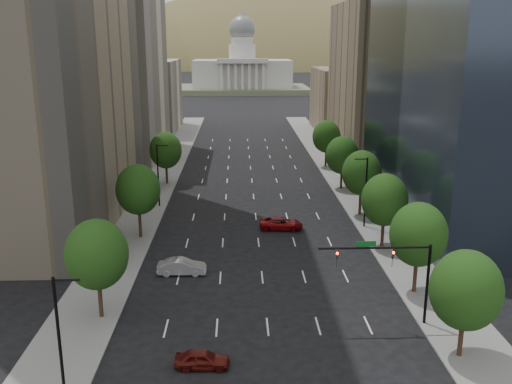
{
  "coord_description": "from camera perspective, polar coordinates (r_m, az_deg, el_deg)",
  "views": [
    {
      "loc": [
        -2.31,
        -11.47,
        22.69
      ],
      "look_at": [
        -0.53,
        42.95,
        8.0
      ],
      "focal_mm": 39.28,
      "sensor_mm": 36.0,
      "label": 1
    }
  ],
  "objects": [
    {
      "name": "streetlight_rn",
      "position": [
        70.61,
        11.07,
        0.17
      ],
      "size": [
        1.7,
        0.2,
        9.0
      ],
      "color": "black",
      "rests_on": "ground"
    },
    {
      "name": "car_maroon",
      "position": [
        42.01,
        -5.5,
        -16.58
      ],
      "size": [
        4.01,
        1.72,
        1.35
      ],
      "primitive_type": "imported",
      "rotation": [
        0.0,
        0.0,
        1.54
      ],
      "color": "#53120D",
      "rests_on": "ground"
    },
    {
      "name": "tree_right_1",
      "position": [
        52.98,
        16.2,
        -4.18
      ],
      "size": [
        5.2,
        5.2,
        8.75
      ],
      "color": "#382316",
      "rests_on": "ground"
    },
    {
      "name": "tree_right_2",
      "position": [
        63.99,
        12.96,
        -0.78
      ],
      "size": [
        5.2,
        5.2,
        8.61
      ],
      "color": "#382316",
      "rests_on": "ground"
    },
    {
      "name": "tree_left_1",
      "position": [
        66.67,
        -11.91,
        0.24
      ],
      "size": [
        5.2,
        5.2,
        8.97
      ],
      "color": "#382316",
      "rests_on": "ground"
    },
    {
      "name": "midrise_cream_left",
      "position": [
        116.81,
        -13.38,
        12.16
      ],
      "size": [
        14.0,
        30.0,
        35.0
      ],
      "primitive_type": "cube",
      "color": "beige",
      "rests_on": "ground"
    },
    {
      "name": "tree_left_2",
      "position": [
        91.82,
        -9.19,
        4.23
      ],
      "size": [
        5.2,
        5.2,
        8.68
      ],
      "color": "#382316",
      "rests_on": "ground"
    },
    {
      "name": "tree_right_3",
      "position": [
        75.21,
        10.7,
        1.93
      ],
      "size": [
        5.2,
        5.2,
        8.89
      ],
      "color": "#382316",
      "rests_on": "ground"
    },
    {
      "name": "filler_left",
      "position": [
        149.83,
        -10.73,
        9.6
      ],
      "size": [
        14.0,
        26.0,
        18.0
      ],
      "primitive_type": "cube",
      "color": "beige",
      "rests_on": "ground"
    },
    {
      "name": "streetlight_ln",
      "position": [
        79.31,
        -9.9,
        1.87
      ],
      "size": [
        1.7,
        0.2,
        9.0
      ],
      "color": "black",
      "rests_on": "ground"
    },
    {
      "name": "filler_right",
      "position": [
        147.76,
        8.9,
        9.22
      ],
      "size": [
        14.0,
        26.0,
        16.0
      ],
      "primitive_type": "cube",
      "color": "#8C7759",
      "rests_on": "ground"
    },
    {
      "name": "capitol",
      "position": [
        261.57,
        -1.4,
        12.0
      ],
      "size": [
        60.0,
        40.0,
        35.2
      ],
      "color": "#596647",
      "rests_on": "ground"
    },
    {
      "name": "foothills",
      "position": [
        614.96,
        1.6,
        9.45
      ],
      "size": [
        720.0,
        413.0,
        263.0
      ],
      "color": "olive",
      "rests_on": "ground"
    },
    {
      "name": "tree_left_0",
      "position": [
        48.1,
        -15.91,
        -6.14
      ],
      "size": [
        5.2,
        5.2,
        8.75
      ],
      "color": "#382316",
      "rests_on": "ground"
    },
    {
      "name": "car_silver",
      "position": [
        57.17,
        -7.55,
        -7.55
      ],
      "size": [
        4.9,
        1.73,
        1.61
      ],
      "primitive_type": "imported",
      "rotation": [
        0.0,
        0.0,
        1.57
      ],
      "color": "#AAA9AF",
      "rests_on": "ground"
    },
    {
      "name": "sidewalk_left",
      "position": [
        76.12,
        -11.78,
        -2.52
      ],
      "size": [
        6.0,
        200.0,
        0.15
      ],
      "primitive_type": "cube",
      "color": "slate",
      "rests_on": "ground"
    },
    {
      "name": "traffic_signal",
      "position": [
        46.81,
        14.31,
        -7.37
      ],
      "size": [
        9.12,
        0.4,
        7.38
      ],
      "color": "black",
      "rests_on": "ground"
    },
    {
      "name": "tree_right_4",
      "position": [
        88.71,
        8.77,
        3.72
      ],
      "size": [
        5.2,
        5.2,
        8.46
      ],
      "color": "#382316",
      "rests_on": "ground"
    },
    {
      "name": "tree_right_5",
      "position": [
        104.16,
        7.19,
        5.62
      ],
      "size": [
        5.2,
        5.2,
        8.75
      ],
      "color": "#382316",
      "rests_on": "ground"
    },
    {
      "name": "parking_tan_right",
      "position": [
        115.03,
        12.08,
        10.94
      ],
      "size": [
        14.0,
        30.0,
        30.0
      ],
      "primitive_type": "cube",
      "color": "#8C7759",
      "rests_on": "ground"
    },
    {
      "name": "car_red_far",
      "position": [
        69.88,
        2.59,
        -3.22
      ],
      "size": [
        5.54,
        2.9,
        1.49
      ],
      "primitive_type": "imported",
      "rotation": [
        0.0,
        0.0,
        1.49
      ],
      "color": "maroon",
      "rests_on": "ground"
    },
    {
      "name": "streetlight_ls",
      "position": [
        37.85,
        -19.31,
        -13.96
      ],
      "size": [
        1.7,
        0.2,
        9.0
      ],
      "color": "black",
      "rests_on": "ground"
    },
    {
      "name": "tree_right_0",
      "position": [
        43.54,
        20.59,
        -9.35
      ],
      "size": [
        5.2,
        5.2,
        8.39
      ],
      "color": "#382316",
      "rests_on": "ground"
    },
    {
      "name": "sidewalk_right",
      "position": [
        77.05,
        11.58,
        -2.29
      ],
      "size": [
        6.0,
        200.0,
        0.15
      ],
      "primitive_type": "cube",
      "color": "slate",
      "rests_on": "ground"
    }
  ]
}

